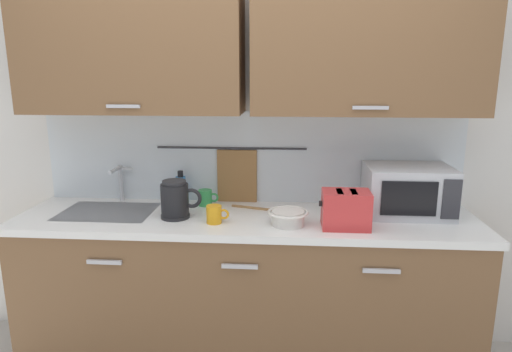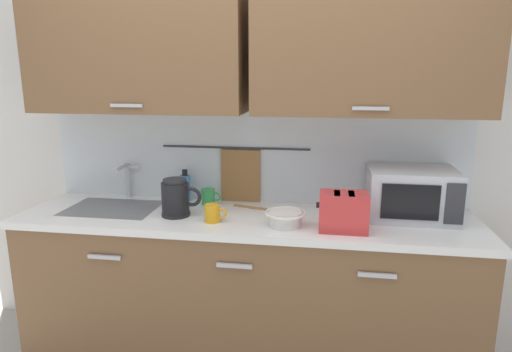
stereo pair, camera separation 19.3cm
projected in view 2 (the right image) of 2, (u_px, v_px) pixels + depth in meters
counter_unit at (244, 289)px, 2.59m from camera, size 2.53×0.64×0.90m
back_wall_assembly at (252, 99)px, 2.57m from camera, size 3.70×0.41×2.50m
sink_faucet at (127, 176)px, 2.79m from camera, size 0.09×0.17×0.22m
microwave at (411, 194)px, 2.42m from camera, size 0.46×0.35×0.27m
electric_kettle at (176, 198)px, 2.46m from camera, size 0.23×0.16×0.21m
dish_soap_bottle at (185, 187)px, 2.75m from camera, size 0.06×0.06×0.20m
mug_near_sink at (209, 197)px, 2.69m from camera, size 0.12×0.08×0.09m
mixing_bowl at (285, 217)px, 2.31m from camera, size 0.21×0.21×0.08m
toaster at (343, 211)px, 2.24m from camera, size 0.26×0.17×0.19m
mug_by_kettle at (213, 213)px, 2.37m from camera, size 0.12×0.08×0.09m
wooden_spoon at (261, 209)px, 2.59m from camera, size 0.27×0.10×0.01m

